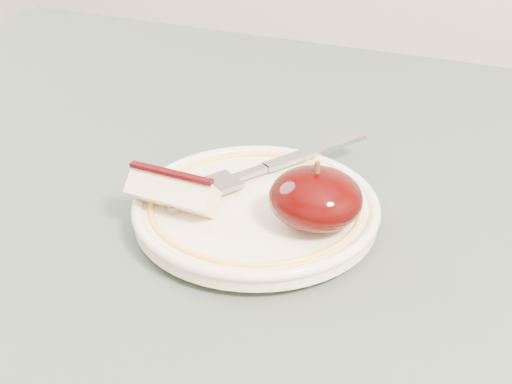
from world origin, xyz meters
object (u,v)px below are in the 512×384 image
at_px(table, 164,314).
at_px(fork, 264,168).
at_px(apple_half, 316,198).
at_px(plate, 256,208).

xyz_separation_m(table, fork, (0.06, 0.08, 0.11)).
relative_size(table, fork, 5.03).
distance_m(apple_half, fork, 0.08).
xyz_separation_m(apple_half, fork, (-0.06, 0.05, -0.02)).
xyz_separation_m(plate, fork, (-0.01, 0.05, 0.01)).
bearing_deg(plate, fork, 103.96).
distance_m(plate, apple_half, 0.06).
bearing_deg(plate, table, -156.39).
bearing_deg(apple_half, fork, 137.79).
relative_size(plate, fork, 1.04).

